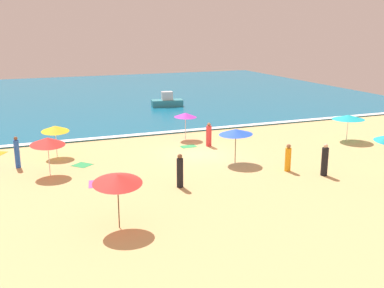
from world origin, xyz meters
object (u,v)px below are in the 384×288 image
object	(u,v)px
beachgoer_3	(288,158)
beach_umbrella_5	(117,179)
beach_umbrella_4	(236,132)
beachgoer_2	(209,135)
beach_umbrella_0	(348,117)
beachgoer_0	(325,161)
beach_umbrella_2	(185,115)
beachgoer_5	(17,153)
beachgoer_6	(180,171)
beach_umbrella_7	(47,141)
beach_umbrella_1	(55,129)
small_boat_0	(167,101)

from	to	relation	value
beachgoer_3	beach_umbrella_5	bearing A→B (deg)	-159.65
beach_umbrella_4	beachgoer_3	size ratio (longest dim) A/B	1.37
beachgoer_2	beach_umbrella_5	bearing A→B (deg)	-128.98
beach_umbrella_0	beachgoer_3	size ratio (longest dim) A/B	2.03
beach_umbrella_5	beachgoer_0	xyz separation A→B (m)	(12.06, 2.52, -1.27)
beach_umbrella_2	beachgoer_0	world-z (taller)	beach_umbrella_2
beach_umbrella_0	beachgoer_3	xyz separation A→B (m)	(-7.99, -4.58, -0.97)
beachgoer_2	beachgoer_5	size ratio (longest dim) A/B	0.88
beach_umbrella_4	beachgoer_3	distance (m)	3.49
beach_umbrella_4	beachgoer_6	size ratio (longest dim) A/B	1.23
beachgoer_0	beach_umbrella_7	bearing A→B (deg)	158.11
beach_umbrella_5	beach_umbrella_7	distance (m)	8.46
beach_umbrella_1	beachgoer_0	world-z (taller)	beach_umbrella_1
beachgoer_3	beachgoer_5	bearing A→B (deg)	156.20
beachgoer_6	beach_umbrella_2	bearing A→B (deg)	67.75
beachgoer_2	small_boat_0	size ratio (longest dim) A/B	0.50
beach_umbrella_4	beachgoer_6	xyz separation A→B (m)	(-4.60, -2.87, -1.08)
beach_umbrella_1	small_boat_0	xyz separation A→B (m)	(12.29, 14.75, -1.23)
beach_umbrella_5	beachgoer_6	world-z (taller)	beach_umbrella_5
beach_umbrella_7	beachgoer_6	bearing A→B (deg)	-36.92
beach_umbrella_1	beach_umbrella_2	distance (m)	9.31
beachgoer_0	beachgoer_6	bearing A→B (deg)	172.04
beach_umbrella_2	beachgoer_5	bearing A→B (deg)	-165.91
beachgoer_6	small_boat_0	distance (m)	23.99
beachgoer_5	beachgoer_6	size ratio (longest dim) A/B	1.05
beachgoer_2	beachgoer_3	xyz separation A→B (m)	(1.96, -6.77, -0.01)
small_boat_0	beach_umbrella_0	bearing A→B (deg)	-66.99
beach_umbrella_0	beachgoer_2	xyz separation A→B (m)	(-9.95, 2.19, -0.96)
beachgoer_0	beachgoer_6	xyz separation A→B (m)	(-8.08, 1.13, -0.00)
beachgoer_6	beach_umbrella_7	bearing A→B (deg)	143.08
beach_umbrella_5	beachgoer_0	size ratio (longest dim) A/B	1.34
beach_umbrella_5	small_boat_0	bearing A→B (deg)	67.64
beach_umbrella_7	beachgoer_2	world-z (taller)	beach_umbrella_7
beachgoer_2	beachgoer_5	distance (m)	12.37
beach_umbrella_4	beachgoer_0	xyz separation A→B (m)	(3.48, -4.00, -1.08)
beachgoer_6	beachgoer_3	bearing A→B (deg)	2.52
beach_umbrella_5	beach_umbrella_2	bearing A→B (deg)	59.10
beach_umbrella_2	beach_umbrella_4	bearing A→B (deg)	-83.89
beachgoer_2	beachgoer_3	distance (m)	7.05
beach_umbrella_1	beachgoer_3	xyz separation A→B (m)	(11.98, -7.91, -1.07)
beach_umbrella_7	beachgoer_0	xyz separation A→B (m)	(14.13, -5.68, -1.09)
beach_umbrella_2	beachgoer_5	world-z (taller)	beach_umbrella_2
beach_umbrella_1	beachgoer_3	world-z (taller)	beach_umbrella_1
beach_umbrella_7	beachgoer_5	xyz separation A→B (m)	(-1.62, 2.06, -1.04)
beach_umbrella_0	beachgoer_6	size ratio (longest dim) A/B	1.82
beach_umbrella_2	beach_umbrella_5	xyz separation A→B (m)	(-7.88, -13.16, 0.30)
beach_umbrella_0	beach_umbrella_2	bearing A→B (deg)	156.67
small_boat_0	beachgoer_2	bearing A→B (deg)	-98.14
beach_umbrella_1	beach_umbrella_7	distance (m)	3.73
beachgoer_0	beach_umbrella_0	bearing A→B (deg)	42.50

